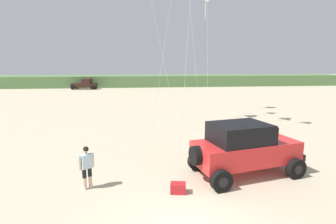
{
  "coord_description": "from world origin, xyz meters",
  "views": [
    {
      "loc": [
        -1.24,
        -6.1,
        4.65
      ],
      "look_at": [
        -0.0,
        4.54,
        2.66
      ],
      "focal_mm": 27.38,
      "sensor_mm": 36.0,
      "label": 1
    }
  ],
  "objects_px": {
    "person_watching": "(87,165)",
    "jeep": "(244,148)",
    "distant_pickup": "(85,84)",
    "cooler_box": "(178,188)"
  },
  "relations": [
    {
      "from": "person_watching",
      "to": "jeep",
      "type": "bearing_deg",
      "value": 4.67
    },
    {
      "from": "cooler_box",
      "to": "distant_pickup",
      "type": "distance_m",
      "value": 43.34
    },
    {
      "from": "jeep",
      "to": "distant_pickup",
      "type": "height_order",
      "value": "jeep"
    },
    {
      "from": "jeep",
      "to": "person_watching",
      "type": "xyz_separation_m",
      "value": [
        -6.39,
        -0.52,
        -0.26
      ]
    },
    {
      "from": "jeep",
      "to": "distant_pickup",
      "type": "bearing_deg",
      "value": 109.67
    },
    {
      "from": "jeep",
      "to": "cooler_box",
      "type": "height_order",
      "value": "jeep"
    },
    {
      "from": "jeep",
      "to": "cooler_box",
      "type": "xyz_separation_m",
      "value": [
        -3.03,
        -1.28,
        -1.01
      ]
    },
    {
      "from": "cooler_box",
      "to": "distant_pickup",
      "type": "relative_size",
      "value": 0.12
    },
    {
      "from": "jeep",
      "to": "person_watching",
      "type": "relative_size",
      "value": 3.01
    },
    {
      "from": "person_watching",
      "to": "cooler_box",
      "type": "xyz_separation_m",
      "value": [
        3.37,
        -0.76,
        -0.75
      ]
    }
  ]
}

